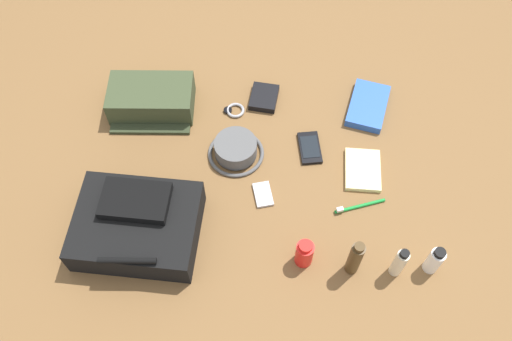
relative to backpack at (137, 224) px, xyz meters
The scene contains 15 objects.
ground_plane 0.40m from the backpack, 150.30° to the right, with size 2.64×2.02×0.02m, color brown.
backpack is the anchor object (origin of this frame).
toiletry_pouch 0.47m from the backpack, 88.49° to the right, with size 0.28×0.20×0.09m.
bucket_hat 0.39m from the backpack, 134.53° to the right, with size 0.18×0.18×0.06m.
toothpaste_tube 0.84m from the backpack, behind, with size 0.04×0.04×0.11m.
lotion_bottle 0.75m from the backpack, behind, with size 0.03×0.03×0.13m.
cologne_bottle 0.62m from the backpack, behind, with size 0.04×0.04×0.16m.
sunscreen_spray 0.49m from the backpack, behind, with size 0.05×0.05×0.11m.
paperback_novel 0.86m from the backpack, 146.78° to the right, with size 0.17×0.22×0.03m.
cell_phone 0.60m from the backpack, 149.54° to the right, with size 0.08×0.13×0.01m.
media_player 0.39m from the backpack, 160.33° to the right, with size 0.07×0.09×0.01m.
wristwatch 0.53m from the backpack, 120.28° to the right, with size 0.07×0.06×0.01m.
toothbrush 0.66m from the backpack, behind, with size 0.16×0.05×0.02m.
wallet 0.62m from the backpack, 125.88° to the right, with size 0.09×0.11×0.02m, color black.
notepad 0.71m from the backpack, 162.11° to the right, with size 0.11×0.15×0.02m, color beige.
Camera 1 is at (-0.01, 0.86, 1.46)m, focal length 37.84 mm.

